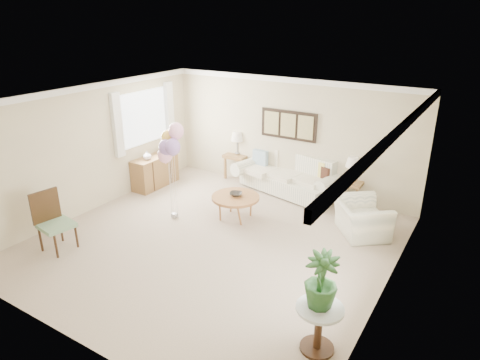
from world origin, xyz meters
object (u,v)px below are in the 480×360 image
(coffee_table, at_px, (236,198))
(balloon_cluster, at_px, (170,144))
(sofa, at_px, (289,177))
(armchair, at_px, (361,218))
(accent_chair, at_px, (53,220))

(coffee_table, distance_m, balloon_cluster, 1.67)
(sofa, height_order, balloon_cluster, balloon_cluster)
(armchair, xyz_separation_m, balloon_cluster, (-3.40, -1.33, 1.23))
(sofa, height_order, accent_chair, accent_chair)
(sofa, xyz_separation_m, armchair, (2.05, -1.16, -0.03))
(coffee_table, height_order, balloon_cluster, balloon_cluster)
(armchair, bearing_deg, accent_chair, 88.69)
(sofa, bearing_deg, coffee_table, -98.98)
(armchair, relative_size, accent_chair, 0.94)
(sofa, bearing_deg, balloon_cluster, -118.61)
(coffee_table, relative_size, armchair, 0.96)
(coffee_table, bearing_deg, sofa, 81.02)
(sofa, xyz_separation_m, accent_chair, (-2.36, -4.50, 0.20))
(coffee_table, bearing_deg, balloon_cluster, -148.69)
(balloon_cluster, bearing_deg, sofa, 61.39)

